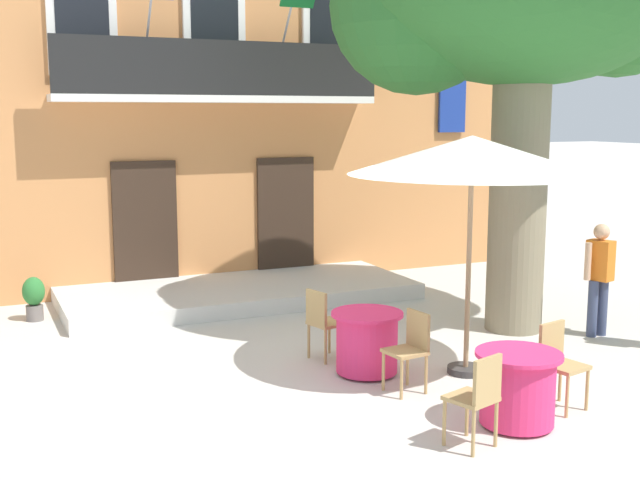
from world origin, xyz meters
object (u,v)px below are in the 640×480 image
object	(u,v)px
cafe_table_middle	(518,388)
cafe_table_near_tree	(367,342)
pedestrian_mid_plaza	(599,273)
cafe_chair_near_tree_1	(410,346)
cafe_umbrella	(472,156)
cafe_chair_middle_0	(478,394)
cafe_chair_middle_1	(559,359)
cafe_chair_near_tree_0	(323,319)
ground_planter_left	(34,296)

from	to	relation	value
cafe_table_middle	cafe_table_near_tree	bearing A→B (deg)	106.99
cafe_table_near_tree	pedestrian_mid_plaza	size ratio (longest dim) A/B	0.54
cafe_chair_near_tree_1	cafe_umbrella	distance (m)	2.30
cafe_table_middle	cafe_chair_middle_0	distance (m)	0.77
cafe_chair_middle_1	cafe_umbrella	size ratio (longest dim) A/B	0.31
cafe_chair_middle_0	pedestrian_mid_plaza	bearing A→B (deg)	33.11
cafe_table_near_tree	cafe_chair_near_tree_0	distance (m)	0.77
cafe_table_near_tree	cafe_chair_middle_1	size ratio (longest dim) A/B	0.95
cafe_chair_near_tree_1	cafe_chair_middle_1	size ratio (longest dim) A/B	1.00
cafe_chair_middle_0	cafe_umbrella	distance (m)	3.03
cafe_chair_near_tree_1	cafe_umbrella	world-z (taller)	cafe_umbrella
cafe_table_near_tree	ground_planter_left	xyz separation A→B (m)	(-3.43, 4.26, -0.02)
pedestrian_mid_plaza	ground_planter_left	bearing A→B (deg)	149.96
cafe_chair_middle_1	pedestrian_mid_plaza	xyz separation A→B (m)	(2.37, 1.94, 0.37)
cafe_umbrella	ground_planter_left	xyz separation A→B (m)	(-4.53, 4.74, -2.24)
cafe_chair_near_tree_0	cafe_table_middle	size ratio (longest dim) A/B	1.05
cafe_chair_near_tree_1	cafe_table_middle	size ratio (longest dim) A/B	1.05
ground_planter_left	cafe_chair_near_tree_1	bearing A→B (deg)	-54.28
cafe_chair_near_tree_0	cafe_chair_middle_1	world-z (taller)	same
cafe_chair_near_tree_0	cafe_table_middle	world-z (taller)	cafe_chair_near_tree_0
cafe_umbrella	cafe_table_middle	bearing A→B (deg)	-106.76
cafe_table_middle	pedestrian_mid_plaza	distance (m)	3.81
cafe_table_near_tree	cafe_table_middle	distance (m)	2.14
cafe_chair_near_tree_1	cafe_table_middle	distance (m)	1.40
cafe_table_near_tree	cafe_chair_near_tree_0	size ratio (longest dim) A/B	0.95
cafe_chair_near_tree_0	cafe_umbrella	world-z (taller)	cafe_umbrella
cafe_chair_middle_1	pedestrian_mid_plaza	bearing A→B (deg)	39.27
cafe_table_middle	cafe_chair_middle_1	distance (m)	0.77
cafe_table_middle	cafe_chair_middle_0	size ratio (longest dim) A/B	0.95
cafe_umbrella	ground_planter_left	world-z (taller)	cafe_umbrella
cafe_table_near_tree	cafe_chair_middle_1	xyz separation A→B (m)	(1.34, -1.81, 0.14)
cafe_chair_middle_1	cafe_chair_near_tree_1	bearing A→B (deg)	137.61
cafe_chair_middle_1	ground_planter_left	size ratio (longest dim) A/B	1.36
cafe_chair_near_tree_0	ground_planter_left	distance (m)	4.77
cafe_table_near_tree	ground_planter_left	distance (m)	5.47
cafe_chair_near_tree_0	pedestrian_mid_plaza	xyz separation A→B (m)	(3.97, -0.58, 0.37)
cafe_chair_near_tree_0	cafe_umbrella	distance (m)	2.75
cafe_table_near_tree	cafe_chair_near_tree_1	xyz separation A→B (m)	(0.16, -0.74, 0.14)
cafe_umbrella	pedestrian_mid_plaza	xyz separation A→B (m)	(2.62, 0.60, -1.71)
cafe_chair_middle_0	cafe_table_middle	bearing A→B (deg)	22.93
cafe_table_middle	ground_planter_left	distance (m)	7.50
cafe_chair_near_tree_0	cafe_umbrella	size ratio (longest dim) A/B	0.31
cafe_chair_middle_1	cafe_umbrella	xyz separation A→B (m)	(-0.24, 1.34, 2.08)
cafe_table_near_tree	cafe_umbrella	bearing A→B (deg)	-23.42
cafe_chair_near_tree_0	cafe_chair_middle_0	distance (m)	3.05
cafe_chair_middle_1	cafe_table_near_tree	bearing A→B (deg)	126.52
cafe_chair_near_tree_1	cafe_chair_near_tree_0	bearing A→B (deg)	106.30
cafe_umbrella	cafe_chair_middle_0	bearing A→B (deg)	-122.05
cafe_chair_middle_1	ground_planter_left	xyz separation A→B (m)	(-4.77, 6.07, -0.16)
cafe_chair_near_tree_1	ground_planter_left	xyz separation A→B (m)	(-3.59, 5.00, -0.16)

